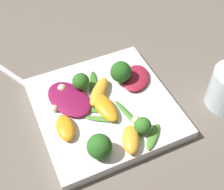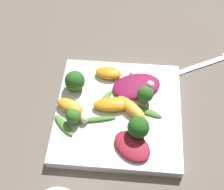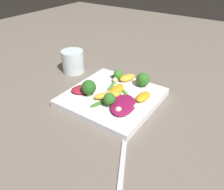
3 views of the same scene
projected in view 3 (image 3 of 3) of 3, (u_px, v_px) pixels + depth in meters
name	position (u px, v px, depth m)	size (l,w,h in m)	color
ground_plane	(112.00, 100.00, 0.67)	(2.40, 2.40, 0.00)	#6B6056
plate	(112.00, 97.00, 0.67)	(0.26, 0.26, 0.02)	white
drinking_glass	(73.00, 61.00, 0.82)	(0.08, 0.08, 0.08)	silver
fork	(121.00, 178.00, 0.44)	(0.17, 0.10, 0.01)	silver
radicchio_leaf_0	(123.00, 105.00, 0.61)	(0.12, 0.10, 0.01)	maroon
radicchio_leaf_1	(84.00, 89.00, 0.68)	(0.10, 0.09, 0.01)	maroon
orange_segment_0	(116.00, 90.00, 0.66)	(0.08, 0.04, 0.02)	orange
orange_segment_1	(143.00, 97.00, 0.64)	(0.06, 0.04, 0.02)	orange
orange_segment_2	(108.00, 96.00, 0.64)	(0.08, 0.07, 0.02)	#FCAD33
orange_segment_3	(127.00, 78.00, 0.73)	(0.07, 0.05, 0.02)	#FCAD33
broccoli_floret_0	(143.00, 80.00, 0.69)	(0.04, 0.04, 0.04)	#7A9E51
broccoli_floret_1	(109.00, 99.00, 0.60)	(0.03, 0.03, 0.04)	#84AD5B
broccoli_floret_2	(118.00, 75.00, 0.73)	(0.03, 0.03, 0.03)	#7A9E51
broccoli_floret_3	(89.00, 87.00, 0.64)	(0.04, 0.04, 0.05)	#84AD5B
arugula_sprig_0	(102.00, 103.00, 0.62)	(0.07, 0.04, 0.00)	#3D7528
arugula_sprig_1	(113.00, 84.00, 0.71)	(0.09, 0.03, 0.01)	#47842D
arugula_sprig_2	(121.00, 97.00, 0.65)	(0.05, 0.07, 0.00)	#47842D
arugula_sprig_3	(124.00, 91.00, 0.67)	(0.04, 0.06, 0.01)	#518E33
arugula_sprig_4	(118.00, 76.00, 0.76)	(0.05, 0.06, 0.01)	#518E33
macadamia_nut_0	(115.00, 80.00, 0.72)	(0.02, 0.02, 0.02)	beige
macadamia_nut_1	(118.00, 110.00, 0.58)	(0.02, 0.02, 0.02)	beige
macadamia_nut_2	(135.00, 107.00, 0.60)	(0.01, 0.01, 0.01)	beige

